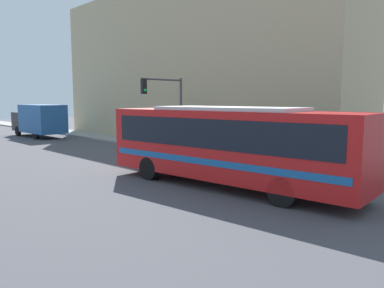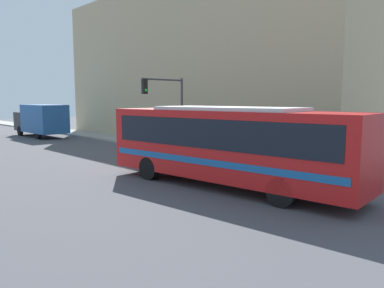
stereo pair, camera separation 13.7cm
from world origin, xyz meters
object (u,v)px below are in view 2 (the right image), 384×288
at_px(delivery_truck, 41,119).
at_px(parking_meter, 184,136).
at_px(pedestrian_near_corner, 233,141).
at_px(pedestrian_mid_block, 173,134).
at_px(traffic_light_pole, 168,100).
at_px(city_bus, 227,141).
at_px(fire_hydrant, 274,155).

relative_size(delivery_truck, parking_meter, 5.56).
height_order(pedestrian_near_corner, pedestrian_mid_block, pedestrian_near_corner).
distance_m(traffic_light_pole, pedestrian_near_corner, 5.04).
bearing_deg(pedestrian_near_corner, pedestrian_mid_block, 85.35).
distance_m(delivery_truck, parking_meter, 16.08).
xyz_separation_m(delivery_truck, parking_meter, (2.97, -15.79, -0.58)).
distance_m(delivery_truck, pedestrian_mid_block, 14.22).
relative_size(traffic_light_pole, pedestrian_near_corner, 2.81).
height_order(city_bus, parking_meter, city_bus).
distance_m(delivery_truck, pedestrian_near_corner, 19.92).
xyz_separation_m(city_bus, traffic_light_pole, (4.54, 8.92, 1.55)).
height_order(delivery_truck, pedestrian_near_corner, delivery_truck).
relative_size(city_bus, pedestrian_mid_block, 6.70).
bearing_deg(delivery_truck, city_bus, -96.16).
distance_m(traffic_light_pole, pedestrian_mid_block, 3.52).
bearing_deg(pedestrian_mid_block, delivery_truck, 105.65).
relative_size(delivery_truck, traffic_light_pole, 1.53).
distance_m(delivery_truck, traffic_light_pole, 15.63).
bearing_deg(delivery_truck, fire_hydrant, -82.55).
distance_m(city_bus, pedestrian_mid_block, 12.48).
xyz_separation_m(delivery_truck, fire_hydrant, (2.97, -22.73, -1.09)).
relative_size(fire_hydrant, parking_meter, 0.56).
bearing_deg(delivery_truck, pedestrian_mid_block, -74.35).
height_order(fire_hydrant, pedestrian_mid_block, pedestrian_mid_block).
bearing_deg(parking_meter, city_bus, -123.26).
distance_m(parking_meter, pedestrian_mid_block, 2.28).
bearing_deg(traffic_light_pole, parking_meter, -19.63).
bearing_deg(traffic_light_pole, fire_hydrant, -81.77).
xyz_separation_m(fire_hydrant, traffic_light_pole, (-1.06, 7.32, 2.84)).
xyz_separation_m(parking_meter, pedestrian_mid_block, (0.86, 2.11, -0.05)).
relative_size(delivery_truck, fire_hydrant, 9.90).
xyz_separation_m(delivery_truck, pedestrian_near_corner, (3.35, -19.62, -0.61)).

